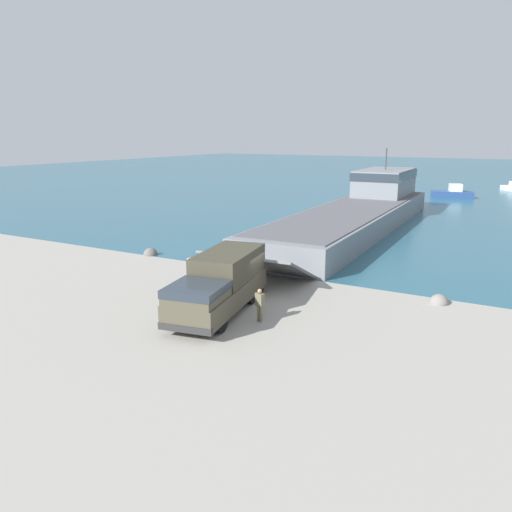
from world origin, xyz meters
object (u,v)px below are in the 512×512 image
at_px(military_truck, 220,283).
at_px(soldier_on_ramp, 260,303).
at_px(landing_craft, 362,207).
at_px(moored_boat_b, 452,193).

relative_size(military_truck, soldier_on_ramp, 4.92).
distance_m(landing_craft, moored_boat_b, 28.21).
xyz_separation_m(landing_craft, moored_boat_b, (4.90, 27.76, -1.09)).
height_order(landing_craft, soldier_on_ramp, landing_craft).
height_order(military_truck, soldier_on_ramp, military_truck).
distance_m(landing_craft, military_truck, 28.54).
bearing_deg(soldier_on_ramp, moored_boat_b, -164.50).
bearing_deg(moored_boat_b, military_truck, 159.34).
height_order(military_truck, moored_boat_b, military_truck).
height_order(soldier_on_ramp, moored_boat_b, moored_boat_b).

